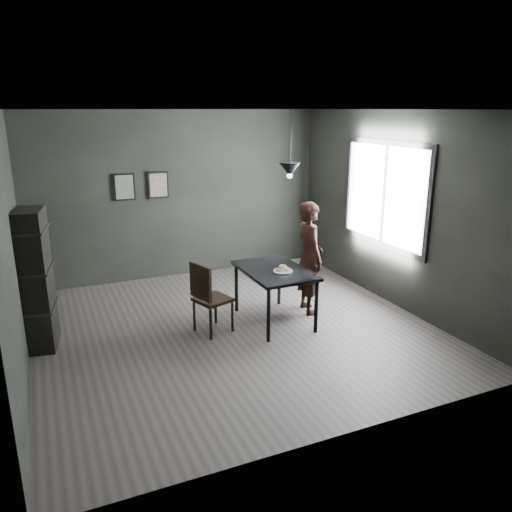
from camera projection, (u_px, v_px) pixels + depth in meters
name	position (u px, v px, depth m)	size (l,w,h in m)	color
ground	(233.00, 328.00, 6.64)	(5.00, 5.00, 0.00)	#3A3532
back_wall	(179.00, 195.00, 8.44)	(5.00, 0.10, 2.80)	black
ceiling	(230.00, 109.00, 5.84)	(5.00, 5.00, 0.02)	silver
window_assembly	(384.00, 194.00, 7.31)	(0.04, 1.96, 1.56)	white
cafe_table	(275.00, 275.00, 6.68)	(0.80, 1.20, 0.75)	black
white_plate	(283.00, 271.00, 6.54)	(0.23, 0.23, 0.01)	white
donut_pile	(283.00, 269.00, 6.53)	(0.21, 0.15, 0.09)	beige
woman	(309.00, 258.00, 7.00)	(0.58, 0.38, 1.60)	black
wood_chair	(207.00, 294.00, 6.36)	(0.52, 0.52, 0.95)	black
shelf_unit	(36.00, 280.00, 5.92)	(0.32, 0.57, 1.71)	black
pendant_lamp	(290.00, 169.00, 6.47)	(0.28, 0.28, 0.86)	black
framed_print_left	(124.00, 187.00, 8.00)	(0.34, 0.04, 0.44)	black
framed_print_right	(158.00, 185.00, 8.22)	(0.34, 0.04, 0.44)	black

